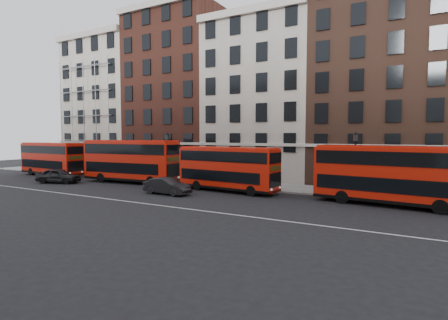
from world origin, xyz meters
The scene contains 14 objects.
ground centered at (0.00, 0.00, 0.00)m, with size 120.00×120.00×0.00m, color black.
pavement centered at (0.00, 10.50, 0.07)m, with size 80.00×5.00×0.15m, color gray.
kerb centered at (0.00, 8.00, 0.08)m, with size 80.00×0.30×0.16m, color gray.
road_centre_line centered at (0.00, -2.00, 0.01)m, with size 70.00×0.12×0.01m, color white.
building_terrace centered at (-0.31, 17.88, 10.24)m, with size 64.00×11.95×22.00m.
bus_a centered at (-24.70, 6.20, 2.28)m, with size 10.26×3.00×4.26m.
bus_b centered at (-10.94, 6.20, 2.50)m, with size 11.27×3.46×4.67m.
bus_c centered at (1.12, 6.20, 2.21)m, with size 9.97×3.26×4.11m.
bus_d centered at (14.59, 6.20, 2.37)m, with size 10.73×3.65×4.42m.
car_rear centered at (-17.65, 2.17, 0.80)m, with size 1.89×4.70×1.60m, color black.
car_front centered at (-2.72, 2.19, 0.73)m, with size 1.55×4.45×1.46m, color black.
lamp_post_left centered at (-8.20, 9.16, 3.08)m, with size 0.44×0.44×5.33m.
lamp_post_right centered at (11.95, 8.36, 3.08)m, with size 0.44×0.44×5.33m.
iron_railings centered at (0.00, 12.70, 0.65)m, with size 6.60×0.06×1.00m, color black, non-canonical shape.
Camera 1 is at (16.56, -21.90, 5.16)m, focal length 28.00 mm.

